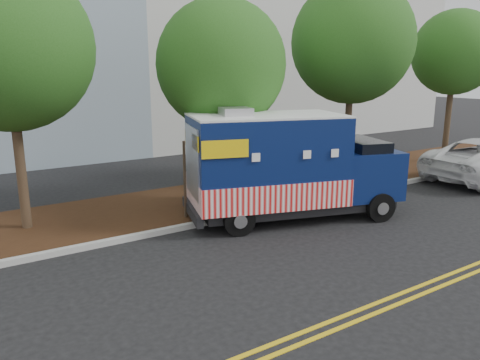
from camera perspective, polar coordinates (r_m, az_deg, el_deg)
ground at (r=12.90m, az=2.22°, el=-6.51°), size 120.00×120.00×0.00m
curb at (r=13.98m, az=-1.11°, el=-4.58°), size 120.00×0.18×0.15m
mulch_strip at (r=15.72m, az=-5.19°, el=-2.57°), size 120.00×4.00×0.15m
centerline_near at (r=9.92m, az=17.70°, el=-13.57°), size 120.00×0.10×0.01m
centerline_far at (r=9.79m, az=18.86°, el=-14.06°), size 120.00×0.10×0.01m
tree_a at (r=13.55m, az=-26.51°, el=14.33°), size 4.29×4.29×7.09m
tree_b at (r=15.07m, az=-2.32°, el=13.84°), size 4.09×4.09×6.56m
tree_c at (r=18.80m, az=13.55°, el=16.02°), size 4.62×4.62×7.68m
tree_d at (r=23.52m, az=24.70°, el=13.91°), size 3.73×3.73×6.95m
sign_post at (r=13.60m, az=-6.74°, el=-0.26°), size 0.06×0.06×2.40m
food_truck at (r=13.82m, az=5.42°, el=1.33°), size 6.73×4.05×3.35m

